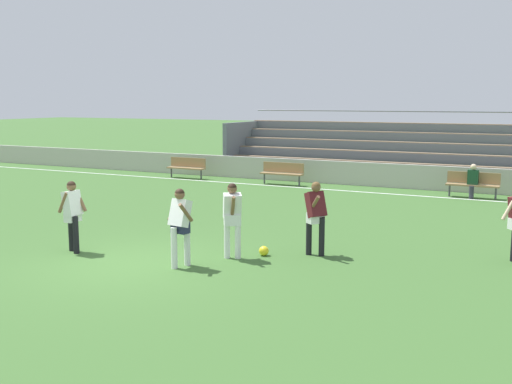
# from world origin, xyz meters

# --- Properties ---
(ground_plane) EXTENTS (160.00, 160.00, 0.00)m
(ground_plane) POSITION_xyz_m (0.00, 0.00, 0.00)
(ground_plane) COLOR #3D662D
(field_line_sideline) EXTENTS (44.00, 0.12, 0.01)m
(field_line_sideline) POSITION_xyz_m (0.00, 12.02, 0.00)
(field_line_sideline) COLOR white
(field_line_sideline) RESTS_ON ground
(sideline_wall) EXTENTS (48.00, 0.16, 0.95)m
(sideline_wall) POSITION_xyz_m (0.00, 13.69, 0.47)
(sideline_wall) COLOR #BCB7AD
(sideline_wall) RESTS_ON ground
(bleacher_stand) EXTENTS (18.55, 3.76, 2.94)m
(bleacher_stand) POSITION_xyz_m (3.18, 16.41, 1.27)
(bleacher_stand) COLOR #897051
(bleacher_stand) RESTS_ON ground
(bench_far_right) EXTENTS (1.80, 0.40, 0.90)m
(bench_far_right) POSITION_xyz_m (-2.08, 12.50, 0.55)
(bench_far_right) COLOR #99754C
(bench_far_right) RESTS_ON ground
(bench_far_left) EXTENTS (1.80, 0.40, 0.90)m
(bench_far_left) POSITION_xyz_m (-6.71, 12.50, 0.55)
(bench_far_left) COLOR #99754C
(bench_far_left) RESTS_ON ground
(bench_near_wall_gap) EXTENTS (1.80, 0.40, 0.90)m
(bench_near_wall_gap) POSITION_xyz_m (5.32, 12.50, 0.55)
(bench_near_wall_gap) COLOR #99754C
(bench_near_wall_gap) RESTS_ON ground
(spectator_seated) EXTENTS (0.36, 0.42, 1.21)m
(spectator_seated) POSITION_xyz_m (5.32, 12.39, 0.70)
(spectator_seated) COLOR #2D2D38
(spectator_seated) RESTS_ON ground
(player_white_trailing_run) EXTENTS (0.50, 0.65, 1.67)m
(player_white_trailing_run) POSITION_xyz_m (1.73, 1.37, 0.99)
(player_white_trailing_run) COLOR white
(player_white_trailing_run) RESTS_ON ground
(player_dark_overlapping) EXTENTS (0.54, 0.70, 1.66)m
(player_dark_overlapping) POSITION_xyz_m (3.26, 2.44, 0.99)
(player_dark_overlapping) COLOR black
(player_dark_overlapping) RESTS_ON ground
(player_white_on_ball) EXTENTS (0.52, 0.58, 1.65)m
(player_white_on_ball) POSITION_xyz_m (1.11, 0.29, 0.98)
(player_white_on_ball) COLOR white
(player_white_on_ball) RESTS_ON ground
(player_white_wide_right) EXTENTS (0.50, 0.44, 1.64)m
(player_white_wide_right) POSITION_xyz_m (-1.76, 0.23, 0.97)
(player_white_wide_right) COLOR black
(player_white_wide_right) RESTS_ON ground
(soccer_ball) EXTENTS (0.22, 0.22, 0.22)m
(soccer_ball) POSITION_xyz_m (2.25, 1.88, 0.11)
(soccer_ball) COLOR yellow
(soccer_ball) RESTS_ON ground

